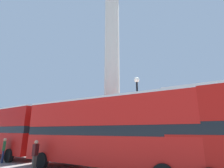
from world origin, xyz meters
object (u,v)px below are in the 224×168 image
Objects in this scene: monument_column at (112,102)px; pedestrian_near_lamp at (4,148)px; street_lamp at (138,114)px; bus_a at (103,130)px; bus_c at (6,130)px; pedestrian_by_plinth at (35,153)px; equestrian_statue at (216,137)px.

pedestrian_near_lamp is (-5.73, -6.75, -4.03)m from monument_column.
bus_a is at bearing -115.20° from street_lamp.
bus_a is 12.01m from bus_c.
bus_c is at bearing 177.09° from bus_a.
monument_column is 10.96m from bus_c.
monument_column reaches higher than bus_a.
equestrian_statue is at bearing -63.51° from pedestrian_by_plinth.
pedestrian_by_plinth is (8.25, -1.92, -1.42)m from bus_c.
monument_column reaches higher than pedestrian_near_lamp.
monument_column reaches higher than equestrian_statue.
street_lamp is (-4.14, -8.04, 1.78)m from equestrian_statue.
equestrian_statue is 15.66m from pedestrian_by_plinth.
monument_column is at bearing 29.71° from bus_c.
bus_a is at bearing -99.49° from equestrian_statue.
pedestrian_near_lamp reaches higher than pedestrian_by_plinth.
bus_a is 1.79× the size of street_lamp.
equestrian_statue is at bearing 35.37° from monument_column.
equestrian_statue is 0.99× the size of street_lamp.
bus_c is 4.21m from pedestrian_near_lamp.
street_lamp reaches higher than bus_a.
pedestrian_by_plinth is at bearing -136.72° from street_lamp.
bus_c is at bearing -130.84° from equestrian_statue.
pedestrian_near_lamp is (3.61, -1.64, -1.41)m from bus_c.
bus_c is at bearing -168.18° from street_lamp.
bus_a is 6.34× the size of pedestrian_by_plinth.
bus_a is 1.04× the size of bus_c.
monument_column is 1.74× the size of bus_a.
bus_a is 4.52m from pedestrian_by_plinth.
monument_column is at bearing 72.40° from pedestrian_near_lamp.
equestrian_statue is at bearing 64.86° from pedestrian_near_lamp.
street_lamp is 10.87m from pedestrian_near_lamp.
equestrian_statue is 3.46× the size of pedestrian_near_lamp.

